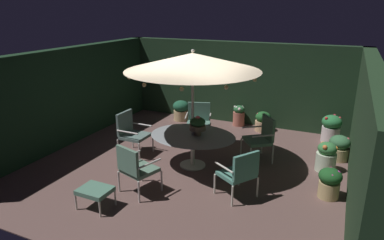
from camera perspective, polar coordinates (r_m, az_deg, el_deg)
name	(u,v)px	position (r m, az deg, el deg)	size (l,w,h in m)	color
ground_plane	(190,163)	(7.87, -0.26, -7.13)	(7.12, 6.93, 0.02)	brown
hedge_backdrop_rear	(237,83)	(10.45, 7.39, 6.16)	(7.12, 0.30, 2.41)	#1C321E
hedge_backdrop_left	(69,96)	(9.33, -19.70, 3.79)	(0.30, 6.93, 2.41)	black
hedge_backdrop_right	(365,135)	(6.83, 26.73, -2.22)	(0.30, 6.93, 2.41)	#1E341E
patio_dining_table	(193,139)	(7.48, 0.12, -3.20)	(1.89, 1.52, 0.73)	beige
patio_umbrella	(193,62)	(7.05, 0.12, 9.58)	(2.80, 2.80, 2.56)	beige
centerpiece_planter	(198,124)	(7.35, 0.94, -0.73)	(0.35, 0.35, 0.43)	#89684E
patio_chair_north	(262,136)	(7.97, 11.44, -2.55)	(0.82, 0.83, 1.01)	silver
patio_chair_northeast	(199,120)	(9.01, 1.09, 0.07)	(0.80, 0.77, 0.98)	beige
patio_chair_east	(131,131)	(8.27, -10.05, -1.78)	(0.63, 0.64, 1.02)	silver
patio_chair_southeast	(135,167)	(6.50, -9.38, -7.62)	(0.76, 0.74, 0.97)	silver
patio_chair_south	(240,171)	(6.35, 7.96, -8.40)	(0.80, 0.82, 0.93)	beige
ottoman_footrest	(95,191)	(6.33, -15.75, -11.24)	(0.56, 0.46, 0.37)	beige
potted_plant_front_corner	(181,110)	(10.67, -1.84, 1.70)	(0.50, 0.50, 0.62)	tan
potted_plant_left_near	(331,128)	(9.62, 22.02, -1.21)	(0.50, 0.50, 0.72)	beige
potted_plant_back_left	(239,115)	(10.28, 7.75, 0.80)	(0.34, 0.34, 0.61)	#AF6150
potted_plant_right_far	(339,148)	(8.62, 23.14, -4.21)	(0.47, 0.47, 0.58)	tan
potted_plant_left_far	(330,182)	(6.88, 21.81, -9.50)	(0.42, 0.42, 0.58)	tan
potted_plant_right_near	(263,121)	(9.96, 11.64, -0.17)	(0.43, 0.43, 0.55)	tan
potted_plant_back_right	(326,157)	(7.92, 21.32, -5.67)	(0.42, 0.42, 0.65)	beige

